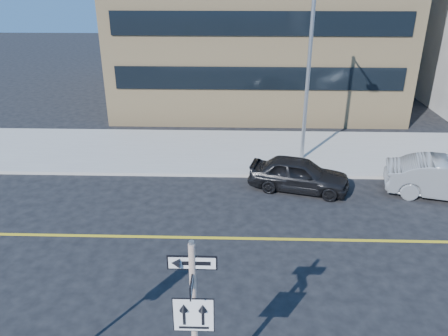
{
  "coord_description": "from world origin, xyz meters",
  "views": [
    {
      "loc": [
        0.78,
        -8.98,
        8.56
      ],
      "look_at": [
        0.38,
        4.0,
        2.71
      ],
      "focal_mm": 35.0,
      "sensor_mm": 36.0,
      "label": 1
    }
  ],
  "objects_px": {
    "sign_pole": "(194,319)",
    "parked_car_a": "(299,174)",
    "streetlight_a": "(310,65)",
    "parked_car_b": "(448,179)"
  },
  "relations": [
    {
      "from": "sign_pole",
      "to": "parked_car_a",
      "type": "bearing_deg",
      "value": 71.7
    },
    {
      "from": "sign_pole",
      "to": "streetlight_a",
      "type": "distance_m",
      "value": 14.05
    },
    {
      "from": "streetlight_a",
      "to": "sign_pole",
      "type": "bearing_deg",
      "value": -106.77
    },
    {
      "from": "parked_car_a",
      "to": "parked_car_b",
      "type": "relative_size",
      "value": 0.86
    },
    {
      "from": "sign_pole",
      "to": "parked_car_b",
      "type": "distance_m",
      "value": 13.82
    },
    {
      "from": "streetlight_a",
      "to": "parked_car_a",
      "type": "bearing_deg",
      "value": -101.0
    },
    {
      "from": "parked_car_a",
      "to": "streetlight_a",
      "type": "bearing_deg",
      "value": 3.69
    },
    {
      "from": "sign_pole",
      "to": "parked_car_a",
      "type": "distance_m",
      "value": 11.1
    },
    {
      "from": "parked_car_a",
      "to": "parked_car_b",
      "type": "xyz_separation_m",
      "value": [
        6.02,
        -0.48,
        0.09
      ]
    },
    {
      "from": "sign_pole",
      "to": "parked_car_b",
      "type": "xyz_separation_m",
      "value": [
        9.47,
        9.93,
        -1.63
      ]
    }
  ]
}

